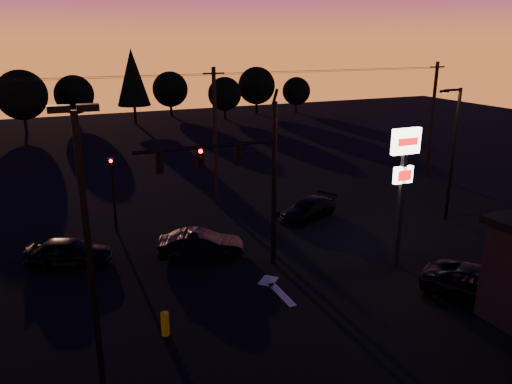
% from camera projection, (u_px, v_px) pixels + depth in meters
% --- Properties ---
extents(ground, '(120.00, 120.00, 0.00)m').
position_uv_depth(ground, '(282.00, 308.00, 20.75)').
color(ground, black).
rests_on(ground, ground).
extents(lane_arrow, '(1.20, 3.10, 0.01)m').
position_uv_depth(lane_arrow, '(275.00, 288.00, 22.40)').
color(lane_arrow, beige).
rests_on(lane_arrow, ground).
extents(traffic_signal_mast, '(6.79, 0.52, 8.58)m').
position_uv_depth(traffic_signal_mast, '(243.00, 171.00, 22.74)').
color(traffic_signal_mast, black).
rests_on(traffic_signal_mast, ground).
extents(secondary_signal, '(0.30, 0.31, 4.35)m').
position_uv_depth(secondary_signal, '(113.00, 184.00, 28.06)').
color(secondary_signal, black).
rests_on(secondary_signal, ground).
extents(parking_lot_light, '(1.25, 0.30, 9.14)m').
position_uv_depth(parking_lot_light, '(88.00, 246.00, 13.71)').
color(parking_lot_light, black).
rests_on(parking_lot_light, ground).
extents(pylon_sign, '(1.50, 0.28, 6.80)m').
position_uv_depth(pylon_sign, '(404.00, 168.00, 23.26)').
color(pylon_sign, black).
rests_on(pylon_sign, ground).
extents(streetlight, '(1.55, 0.35, 8.00)m').
position_uv_depth(streetlight, '(452.00, 149.00, 29.53)').
color(streetlight, black).
rests_on(streetlight, ground).
extents(utility_pole_1, '(1.40, 0.26, 9.00)m').
position_uv_depth(utility_pole_1, '(215.00, 137.00, 32.41)').
color(utility_pole_1, black).
rests_on(utility_pole_1, ground).
extents(utility_pole_2, '(1.40, 0.26, 9.00)m').
position_uv_depth(utility_pole_2, '(432.00, 119.00, 39.24)').
color(utility_pole_2, black).
rests_on(utility_pole_2, ground).
extents(power_wires, '(36.00, 1.22, 0.07)m').
position_uv_depth(power_wires, '(214.00, 74.00, 31.23)').
color(power_wires, black).
rests_on(power_wires, ground).
extents(bollard, '(0.31, 0.31, 0.94)m').
position_uv_depth(bollard, '(165.00, 324.00, 18.73)').
color(bollard, '#CFD402').
rests_on(bollard, ground).
extents(tree_2, '(5.77, 5.78, 7.26)m').
position_uv_depth(tree_2, '(22.00, 95.00, 57.72)').
color(tree_2, black).
rests_on(tree_2, ground).
extents(tree_3, '(4.95, 4.95, 6.22)m').
position_uv_depth(tree_3, '(74.00, 95.00, 63.68)').
color(tree_3, black).
rests_on(tree_3, ground).
extents(tree_4, '(4.18, 4.18, 9.50)m').
position_uv_depth(tree_4, '(132.00, 77.00, 63.06)').
color(tree_4, black).
rests_on(tree_4, ground).
extents(tree_5, '(4.95, 4.95, 6.22)m').
position_uv_depth(tree_5, '(170.00, 89.00, 70.37)').
color(tree_5, black).
rests_on(tree_5, ground).
extents(tree_6, '(4.54, 4.54, 5.71)m').
position_uv_depth(tree_6, '(225.00, 94.00, 67.48)').
color(tree_6, black).
rests_on(tree_6, ground).
extents(tree_7, '(5.36, 5.36, 6.74)m').
position_uv_depth(tree_7, '(257.00, 86.00, 72.20)').
color(tree_7, black).
rests_on(tree_7, ground).
extents(tree_8, '(4.12, 4.12, 5.19)m').
position_uv_depth(tree_8, '(296.00, 91.00, 73.88)').
color(tree_8, black).
rests_on(tree_8, ground).
extents(car_left, '(4.43, 2.96, 1.40)m').
position_uv_depth(car_left, '(69.00, 252.00, 24.44)').
color(car_left, black).
rests_on(car_left, ground).
extents(car_mid, '(4.55, 2.79, 1.42)m').
position_uv_depth(car_mid, '(201.00, 245.00, 25.27)').
color(car_mid, black).
rests_on(car_mid, ground).
extents(car_right, '(4.56, 3.21, 1.23)m').
position_uv_depth(car_right, '(308.00, 209.00, 30.89)').
color(car_right, black).
rests_on(car_right, ground).
extents(suv_parked, '(4.55, 5.76, 1.45)m').
position_uv_depth(suv_parked, '(487.00, 288.00, 20.89)').
color(suv_parked, black).
rests_on(suv_parked, ground).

